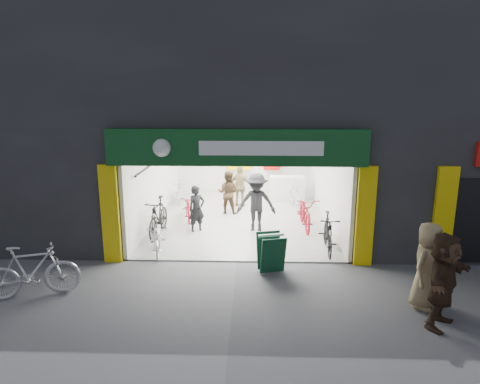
{
  "coord_description": "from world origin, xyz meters",
  "views": [
    {
      "loc": [
        0.42,
        -10.48,
        4.43
      ],
      "look_at": [
        0.04,
        1.5,
        1.54
      ],
      "focal_mm": 32.0,
      "sensor_mm": 36.0,
      "label": 1
    }
  ],
  "objects_px": {
    "parked_bike": "(31,271)",
    "pedestrian_near": "(427,265)",
    "bike_left_front": "(158,238)",
    "bike_right_front": "(328,233)",
    "sandwich_board": "(271,252)"
  },
  "relations": [
    {
      "from": "bike_left_front",
      "to": "pedestrian_near",
      "type": "distance_m",
      "value": 6.81
    },
    {
      "from": "bike_right_front",
      "to": "sandwich_board",
      "type": "bearing_deg",
      "value": -135.88
    },
    {
      "from": "bike_right_front",
      "to": "parked_bike",
      "type": "relative_size",
      "value": 0.92
    },
    {
      "from": "bike_left_front",
      "to": "parked_bike",
      "type": "xyz_separation_m",
      "value": [
        -2.18,
        -2.65,
        0.17
      ]
    },
    {
      "from": "bike_left_front",
      "to": "sandwich_board",
      "type": "xyz_separation_m",
      "value": [
        3.06,
        -1.16,
        0.1
      ]
    },
    {
      "from": "pedestrian_near",
      "to": "bike_right_front",
      "type": "bearing_deg",
      "value": 71.22
    },
    {
      "from": "sandwich_board",
      "to": "parked_bike",
      "type": "bearing_deg",
      "value": -178.41
    },
    {
      "from": "bike_left_front",
      "to": "sandwich_board",
      "type": "bearing_deg",
      "value": -31.68
    },
    {
      "from": "pedestrian_near",
      "to": "parked_bike",
      "type": "bearing_deg",
      "value": 133.98
    },
    {
      "from": "bike_right_front",
      "to": "parked_bike",
      "type": "distance_m",
      "value": 7.45
    },
    {
      "from": "pedestrian_near",
      "to": "bike_left_front",
      "type": "bearing_deg",
      "value": 110.65
    },
    {
      "from": "parked_bike",
      "to": "pedestrian_near",
      "type": "xyz_separation_m",
      "value": [
        8.36,
        -0.16,
        0.32
      ]
    },
    {
      "from": "bike_left_front",
      "to": "bike_right_front",
      "type": "height_order",
      "value": "bike_right_front"
    },
    {
      "from": "bike_left_front",
      "to": "parked_bike",
      "type": "bearing_deg",
      "value": -140.33
    },
    {
      "from": "bike_right_front",
      "to": "parked_bike",
      "type": "height_order",
      "value": "parked_bike"
    }
  ]
}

